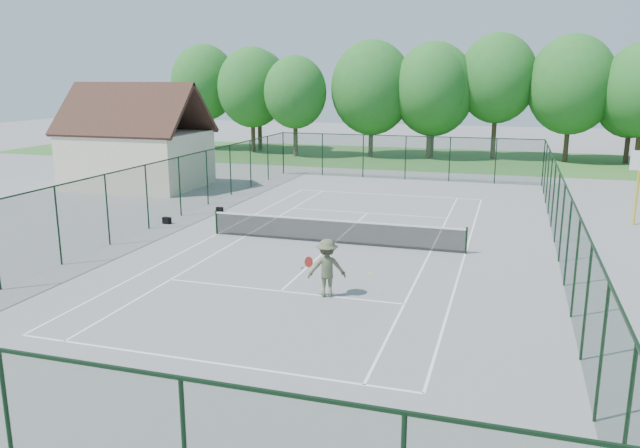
{
  "coord_description": "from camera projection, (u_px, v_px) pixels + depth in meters",
  "views": [
    {
      "loc": [
        7.01,
        -24.7,
        6.89
      ],
      "look_at": [
        0.0,
        -2.0,
        1.3
      ],
      "focal_mm": 35.0,
      "sensor_mm": 36.0,
      "label": 1
    }
  ],
  "objects": [
    {
      "name": "tennis_player",
      "position": [
        327.0,
        268.0,
        19.96
      ],
      "size": [
        2.24,
        1.08,
        1.9
      ],
      "color": "#51563B",
      "rests_on": "ground"
    },
    {
      "name": "sports_bag_b",
      "position": [
        220.0,
        210.0,
        32.72
      ],
      "size": [
        0.35,
        0.22,
        0.27
      ],
      "primitive_type": "cube",
      "rotation": [
        0.0,
        0.0,
        -0.04
      ],
      "color": "black",
      "rests_on": "ground"
    },
    {
      "name": "sports_bag_a",
      "position": [
        167.0,
        220.0,
        30.13
      ],
      "size": [
        0.42,
        0.29,
        0.31
      ],
      "primitive_type": "cube",
      "rotation": [
        0.0,
        0.0,
        -0.15
      ],
      "color": "black",
      "rests_on": "ground"
    },
    {
      "name": "fence_enclosure",
      "position": [
        334.0,
        208.0,
        26.21
      ],
      "size": [
        18.05,
        36.05,
        3.02
      ],
      "color": "#1D3C26",
      "rests_on": "ground"
    },
    {
      "name": "tennis_net",
      "position": [
        334.0,
        230.0,
        26.44
      ],
      "size": [
        11.08,
        0.08,
        1.1
      ],
      "color": "black",
      "rests_on": "ground"
    },
    {
      "name": "grass_far",
      "position": [
        428.0,
        158.0,
        54.47
      ],
      "size": [
        80.0,
        16.0,
        0.01
      ],
      "primitive_type": "cube",
      "color": "#3B722E",
      "rests_on": "ground"
    },
    {
      "name": "ground",
      "position": [
        334.0,
        243.0,
        26.57
      ],
      "size": [
        140.0,
        140.0,
        0.0
      ],
      "primitive_type": "plane",
      "color": "gray",
      "rests_on": "ground"
    },
    {
      "name": "utility_building",
      "position": [
        136.0,
        138.0,
        39.75
      ],
      "size": [
        8.6,
        6.27,
        6.63
      ],
      "color": "beige",
      "rests_on": "ground"
    },
    {
      "name": "court_lines",
      "position": [
        334.0,
        243.0,
        26.57
      ],
      "size": [
        11.05,
        23.85,
        0.01
      ],
      "color": "white",
      "rests_on": "ground"
    },
    {
      "name": "tree_line_far",
      "position": [
        431.0,
        88.0,
        53.1
      ],
      "size": [
        39.4,
        6.4,
        9.7
      ],
      "color": "#463323",
      "rests_on": "ground"
    }
  ]
}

